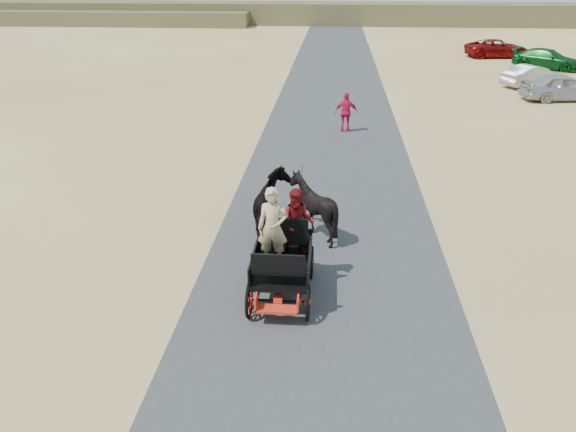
# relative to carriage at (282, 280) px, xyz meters

# --- Properties ---
(ground) EXTENTS (140.00, 140.00, 0.00)m
(ground) POSITION_rel_carriage_xyz_m (0.94, -1.71, -0.36)
(ground) COLOR tan
(road) EXTENTS (6.00, 140.00, 0.01)m
(road) POSITION_rel_carriage_xyz_m (0.94, -1.71, -0.35)
(road) COLOR #38383A
(road) RESTS_ON ground
(ridge_far) EXTENTS (140.00, 6.00, 2.40)m
(ridge_far) POSITION_rel_carriage_xyz_m (0.94, 60.29, 0.84)
(ridge_far) COLOR brown
(ridge_far) RESTS_ON ground
(ridge_near) EXTENTS (40.00, 4.00, 1.60)m
(ridge_near) POSITION_rel_carriage_xyz_m (-29.06, 56.29, 0.44)
(ridge_near) COLOR brown
(ridge_near) RESTS_ON ground
(carriage) EXTENTS (1.30, 2.40, 0.72)m
(carriage) POSITION_rel_carriage_xyz_m (0.00, 0.00, 0.00)
(carriage) COLOR black
(carriage) RESTS_ON ground
(horse_left) EXTENTS (0.91, 2.01, 1.70)m
(horse_left) POSITION_rel_carriage_xyz_m (-0.55, 3.00, 0.49)
(horse_left) COLOR black
(horse_left) RESTS_ON ground
(horse_right) EXTENTS (1.37, 1.54, 1.70)m
(horse_right) POSITION_rel_carriage_xyz_m (0.55, 3.00, 0.49)
(horse_right) COLOR black
(horse_right) RESTS_ON ground
(driver_man) EXTENTS (0.66, 0.43, 1.80)m
(driver_man) POSITION_rel_carriage_xyz_m (-0.20, 0.05, 1.26)
(driver_man) COLOR tan
(driver_man) RESTS_ON carriage
(passenger_woman) EXTENTS (0.77, 0.60, 1.58)m
(passenger_woman) POSITION_rel_carriage_xyz_m (0.30, 0.60, 1.15)
(passenger_woman) COLOR #660C0F
(passenger_woman) RESTS_ON carriage
(pedestrian) EXTENTS (1.03, 0.48, 1.73)m
(pedestrian) POSITION_rel_carriage_xyz_m (1.56, 13.41, 0.50)
(pedestrian) COLOR #CB1747
(pedestrian) RESTS_ON ground
(car_a) EXTENTS (4.40, 2.31, 1.43)m
(car_a) POSITION_rel_carriage_xyz_m (13.13, 20.50, 0.35)
(car_a) COLOR #B2B2B7
(car_a) RESTS_ON ground
(car_b) EXTENTS (4.04, 2.92, 1.27)m
(car_b) POSITION_rel_carriage_xyz_m (12.76, 24.11, 0.27)
(car_b) COLOR #B2B2B7
(car_b) RESTS_ON ground
(car_c) EXTENTS (4.85, 4.07, 1.33)m
(car_c) POSITION_rel_carriage_xyz_m (15.69, 30.57, 0.30)
(car_c) COLOR #0C4C19
(car_c) RESTS_ON ground
(car_d) EXTENTS (5.11, 2.82, 1.36)m
(car_d) POSITION_rel_carriage_xyz_m (13.59, 35.56, 0.32)
(car_d) COLOR maroon
(car_d) RESTS_ON ground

